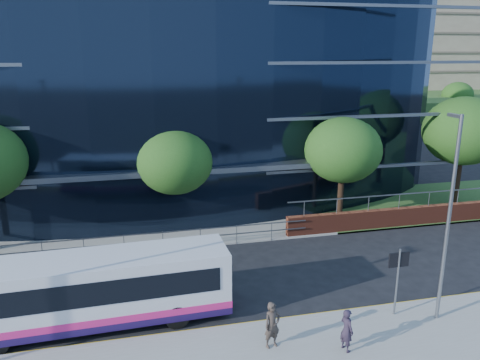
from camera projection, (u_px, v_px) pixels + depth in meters
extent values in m
plane|color=black|center=(274.00, 310.00, 19.19)|extent=(200.00, 200.00, 0.00)
cube|color=gray|center=(282.00, 322.00, 18.23)|extent=(80.00, 0.25, 0.16)
cube|color=gold|center=(280.00, 321.00, 18.44)|extent=(80.00, 0.08, 0.01)
cube|color=gold|center=(279.00, 318.00, 18.58)|extent=(80.00, 0.08, 0.01)
cube|color=gray|center=(125.00, 226.00, 28.20)|extent=(50.00, 8.00, 0.10)
cube|color=black|center=(144.00, 79.00, 38.71)|extent=(38.00, 16.00, 16.00)
cube|color=#595E66|center=(157.00, 172.00, 26.25)|extent=(22.00, 1.20, 0.30)
cube|color=slate|center=(83.00, 239.00, 23.74)|extent=(24.00, 0.05, 0.05)
cube|color=slate|center=(84.00, 247.00, 23.86)|extent=(24.00, 0.05, 0.05)
cylinder|color=slate|center=(84.00, 248.00, 23.87)|extent=(0.04, 0.04, 1.10)
cube|color=#2D511E|center=(359.00, 102.00, 78.20)|extent=(60.00, 42.00, 4.00)
cube|color=gray|center=(359.00, 8.00, 76.07)|extent=(50.00, 12.00, 26.00)
cylinder|color=slate|center=(397.00, 282.00, 18.26)|extent=(0.08, 0.08, 2.80)
cube|color=black|center=(399.00, 260.00, 18.02)|extent=(0.85, 0.06, 0.60)
cylinder|color=black|center=(177.00, 209.00, 27.07)|extent=(0.36, 0.36, 2.86)
ellipsoid|color=#163F12|center=(175.00, 162.00, 26.33)|extent=(4.29, 4.29, 3.65)
cylinder|color=black|center=(340.00, 198.00, 28.76)|extent=(0.36, 0.36, 3.08)
ellipsoid|color=#163F12|center=(343.00, 150.00, 27.95)|extent=(4.62, 4.62, 3.93)
cylinder|color=black|center=(457.00, 181.00, 31.60)|extent=(0.36, 0.36, 3.52)
ellipsoid|color=#163F12|center=(464.00, 131.00, 30.68)|extent=(5.28, 5.28, 4.49)
cylinder|color=black|center=(359.00, 119.00, 61.56)|extent=(0.36, 0.36, 3.08)
ellipsoid|color=#163F12|center=(361.00, 96.00, 60.76)|extent=(4.62, 4.62, 3.93)
cylinder|color=black|center=(455.00, 115.00, 66.96)|extent=(0.36, 0.36, 2.86)
ellipsoid|color=#163F12|center=(457.00, 95.00, 66.21)|extent=(4.29, 4.29, 3.65)
cylinder|color=slate|center=(448.00, 222.00, 17.33)|extent=(0.14, 0.14, 8.00)
cube|color=slate|center=(455.00, 116.00, 16.61)|extent=(0.15, 0.70, 0.12)
cube|color=silver|center=(94.00, 288.00, 17.80)|extent=(10.31, 2.69, 2.47)
cube|color=#201043|center=(97.00, 313.00, 18.09)|extent=(10.33, 2.74, 0.28)
cube|color=#D11E6A|center=(96.00, 307.00, 18.02)|extent=(10.33, 2.74, 0.28)
cube|color=black|center=(109.00, 278.00, 17.84)|extent=(8.27, 2.66, 0.93)
cylinder|color=black|center=(177.00, 317.00, 17.87)|extent=(0.94, 0.31, 0.93)
imported|color=#271E2D|center=(347.00, 330.00, 16.21)|extent=(0.52, 0.66, 1.58)
imported|color=#3A2F28|center=(272.00, 325.00, 16.38)|extent=(0.71, 0.55, 1.71)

